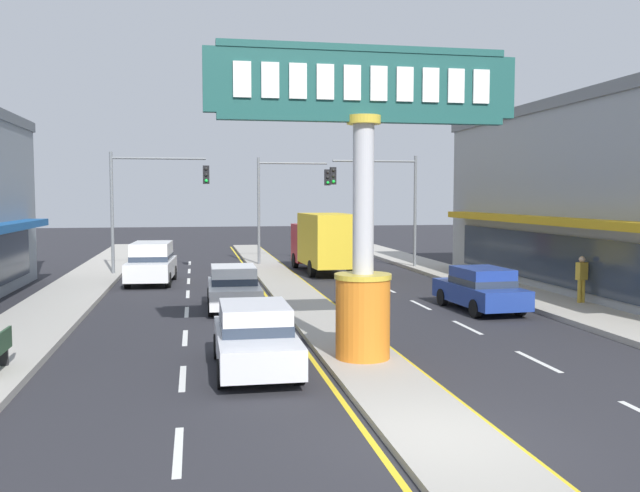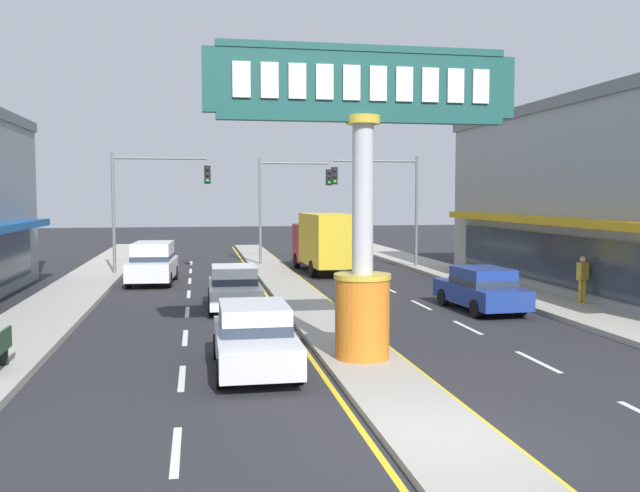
% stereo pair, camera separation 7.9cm
% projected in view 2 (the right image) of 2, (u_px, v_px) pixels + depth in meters
% --- Properties ---
extents(ground_plane, '(160.00, 160.00, 0.00)m').
position_uv_depth(ground_plane, '(440.00, 443.00, 11.20)').
color(ground_plane, '#28282D').
extents(median_strip, '(1.90, 52.00, 0.14)m').
position_uv_depth(median_strip, '(291.00, 290.00, 28.86)').
color(median_strip, '#A39E93').
rests_on(median_strip, ground).
extents(sidewalk_left, '(2.66, 60.00, 0.18)m').
position_uv_depth(sidewalk_left, '(61.00, 302.00, 25.33)').
color(sidewalk_left, '#ADA89E').
rests_on(sidewalk_left, ground).
extents(sidewalk_right, '(2.66, 60.00, 0.18)m').
position_uv_depth(sidewalk_right, '(509.00, 291.00, 28.47)').
color(sidewalk_right, '#ADA89E').
rests_on(sidewalk_right, ground).
extents(lane_markings, '(8.64, 52.00, 0.01)m').
position_uv_depth(lane_markings, '(296.00, 296.00, 27.54)').
color(lane_markings, silver).
rests_on(lane_markings, ground).
extents(district_sign, '(7.46, 1.37, 7.39)m').
position_uv_depth(district_sign, '(363.00, 201.00, 16.20)').
color(district_sign, orange).
rests_on(district_sign, median_strip).
extents(traffic_light_left_side, '(4.86, 0.46, 6.20)m').
position_uv_depth(traffic_light_left_side, '(150.00, 192.00, 34.10)').
color(traffic_light_left_side, slate).
rests_on(traffic_light_left_side, ground).
extents(traffic_light_right_side, '(4.86, 0.46, 6.20)m').
position_uv_depth(traffic_light_right_side, '(386.00, 192.00, 36.96)').
color(traffic_light_right_side, slate).
rests_on(traffic_light_right_side, ground).
extents(traffic_light_median_far, '(4.20, 0.46, 6.20)m').
position_uv_depth(traffic_light_median_far, '(286.00, 193.00, 39.20)').
color(traffic_light_median_far, slate).
rests_on(traffic_light_median_far, ground).
extents(suv_near_right_lane, '(2.17, 4.70, 1.90)m').
position_uv_depth(suv_near_right_lane, '(153.00, 262.00, 31.44)').
color(suv_near_right_lane, white).
rests_on(suv_near_right_lane, ground).
extents(sedan_far_right_lane, '(1.88, 4.32, 1.53)m').
position_uv_depth(sedan_far_right_lane, '(234.00, 287.00, 24.38)').
color(sedan_far_right_lane, white).
rests_on(sedan_far_right_lane, ground).
extents(box_truck_near_left_lane, '(2.53, 7.00, 3.12)m').
position_uv_depth(box_truck_near_left_lane, '(325.00, 241.00, 35.63)').
color(box_truck_near_left_lane, maroon).
rests_on(box_truck_near_left_lane, ground).
extents(sedan_mid_left_lane, '(2.02, 4.39, 1.53)m').
position_uv_depth(sedan_mid_left_lane, '(481.00, 289.00, 23.98)').
color(sedan_mid_left_lane, navy).
rests_on(sedan_mid_left_lane, ground).
extents(sedan_far_left_oncoming, '(1.84, 4.30, 1.53)m').
position_uv_depth(sedan_far_left_oncoming, '(254.00, 336.00, 15.82)').
color(sedan_far_left_oncoming, silver).
rests_on(sedan_far_left_oncoming, ground).
extents(pedestrian_near_kerb, '(0.45, 0.32, 1.68)m').
position_uv_depth(pedestrian_near_kerb, '(583.00, 277.00, 24.63)').
color(pedestrian_near_kerb, gold).
rests_on(pedestrian_near_kerb, sidewalk_right).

